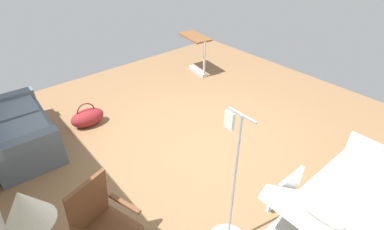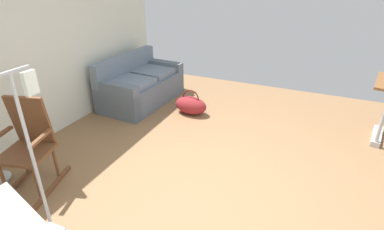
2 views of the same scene
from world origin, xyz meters
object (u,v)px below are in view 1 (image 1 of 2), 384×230
Objects in this scene: couch at (17,132)px; iv_pole at (228,228)px; floor_lamp at (29,217)px; hospital_bed at (339,222)px; overbed_table at (197,50)px; duffel_bag at (87,117)px; rocking_chair at (102,227)px.

couch is 3.42m from iv_pole.
floor_lamp is at bearing 70.96° from iv_pole.
overbed_table is at bearing -22.35° from hospital_bed.
couch is 2.85× the size of duffel_bag.
couch is at bearing 28.65° from hospital_bed.
overbed_table is at bearing -36.99° from iv_pole.
rocking_chair is 4.63m from overbed_table.
iv_pole is (-3.10, -0.20, 0.10)m from duffel_bag.
iv_pole reaches higher than overbed_table.
rocking_chair is (-2.50, -0.20, 0.20)m from couch.
couch is at bearing 94.61° from overbed_table.
rocking_chair is 1.82× the size of duffel_bag.
duffel_bag is 3.11m from iv_pole.
couch is 1.56× the size of rocking_chair.
floor_lamp reaches higher than duffel_bag.
couch is at bearing -6.03° from floor_lamp.
hospital_bed is 3.59× the size of duffel_bag.
iv_pole is at bearing -176.27° from duffel_bag.
floor_lamp is (1.26, 2.42, 0.91)m from hospital_bed.
floor_lamp is 1.89m from iv_pole.
rocking_chair is at bearing -175.39° from couch.
rocking_chair is at bearing 53.90° from hospital_bed.
duffel_bag is (-0.40, 2.83, -0.38)m from overbed_table.
hospital_bed is 1.26× the size of couch.
floor_lamp is 5.16m from overbed_table.
iv_pole is at bearing -123.10° from rocking_chair.
iv_pole is (-3.18, -1.24, -0.06)m from couch.
iv_pole is (-0.53, -1.52, -0.98)m from floor_lamp.
floor_lamp reaches higher than couch.
duffel_bag is at bearing 97.95° from overbed_table.
couch is 1.89× the size of overbed_table.
floor_lamp is at bearing 125.53° from overbed_table.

